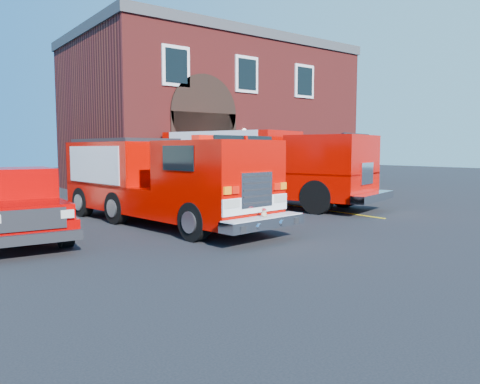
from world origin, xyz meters
TOP-DOWN VIEW (x-y plane):
  - ground at (0.00, 0.00)m, footprint 100.00×100.00m
  - parking_stripe_near at (6.50, 1.00)m, footprint 0.12×3.00m
  - parking_stripe_mid at (6.50, 4.00)m, footprint 0.12×3.00m
  - parking_stripe_far at (6.50, 7.00)m, footprint 0.12×3.00m
  - fire_station at (8.99, 13.98)m, footprint 15.20×10.20m
  - fire_engine at (0.10, 3.02)m, footprint 3.50×8.86m
  - pickup_truck at (-4.07, 3.07)m, footprint 2.26×5.66m
  - secondary_truck at (5.74, 5.02)m, footprint 5.48×9.73m

SIDE VIEW (x-z plane):
  - ground at x=0.00m, z-range 0.00..0.00m
  - parking_stripe_near at x=6.50m, z-range 0.00..0.01m
  - parking_stripe_mid at x=6.50m, z-range 0.00..0.01m
  - parking_stripe_far at x=6.50m, z-range 0.00..0.01m
  - pickup_truck at x=-4.07m, z-range -0.05..1.77m
  - fire_engine at x=0.10m, z-range 0.05..2.70m
  - secondary_truck at x=5.74m, z-range 0.14..3.15m
  - fire_station at x=8.99m, z-range 0.03..8.48m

